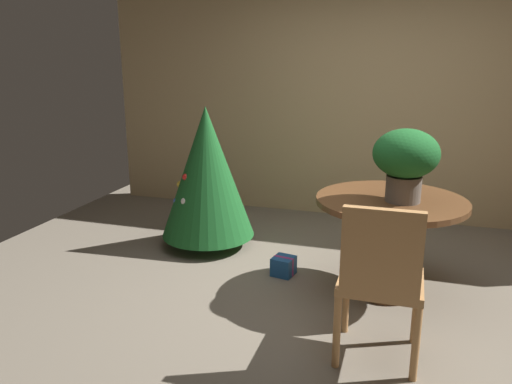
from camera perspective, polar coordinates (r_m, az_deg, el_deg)
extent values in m
plane|color=#756B5B|center=(3.75, 9.58, -12.60)|extent=(6.60, 6.60, 0.00)
cube|color=tan|center=(5.53, 13.44, 10.32)|extent=(6.00, 0.10, 2.60)
cylinder|color=brown|center=(4.01, 14.40, -10.64)|extent=(0.46, 0.46, 0.04)
cylinder|color=brown|center=(3.87, 14.74, -5.99)|extent=(0.20, 0.20, 0.66)
cylinder|color=brown|center=(3.76, 15.10, -1.02)|extent=(1.08, 1.08, 0.04)
cylinder|color=#665B51|center=(3.68, 16.39, 0.37)|extent=(0.24, 0.24, 0.18)
ellipsoid|color=#195623|center=(3.63, 16.68, 4.22)|extent=(0.46, 0.46, 0.34)
sphere|color=#E5A8B2|center=(3.72, 18.13, 5.37)|extent=(0.07, 0.07, 0.07)
sphere|color=#E5A8B2|center=(3.60, 14.73, 4.15)|extent=(0.08, 0.08, 0.08)
sphere|color=#E5A8B2|center=(3.74, 17.28, 4.20)|extent=(0.07, 0.07, 0.07)
sphere|color=#E5A8B2|center=(3.57, 18.74, 3.68)|extent=(0.06, 0.06, 0.06)
cylinder|color=#B27F4C|center=(3.34, 10.19, -11.97)|extent=(0.04, 0.04, 0.45)
cylinder|color=#B27F4C|center=(3.33, 17.72, -12.62)|extent=(0.04, 0.04, 0.45)
cylinder|color=#B27F4C|center=(2.99, 9.16, -15.39)|extent=(0.04, 0.04, 0.45)
cylinder|color=#B27F4C|center=(2.98, 17.69, -16.14)|extent=(0.04, 0.04, 0.45)
cube|color=#B27F4C|center=(3.04, 13.99, -9.86)|extent=(0.47, 0.44, 0.05)
cube|color=#B27F4C|center=(2.75, 14.07, -6.61)|extent=(0.43, 0.05, 0.47)
cylinder|color=brown|center=(4.79, -5.40, -5.39)|extent=(0.10, 0.10, 0.11)
cone|color=#195623|center=(4.60, -5.60, 2.26)|extent=(0.86, 0.86, 1.20)
sphere|color=gold|center=(4.71, -8.60, 0.84)|extent=(0.07, 0.07, 0.07)
sphere|color=#2D51A8|center=(4.64, -8.98, -1.02)|extent=(0.07, 0.07, 0.07)
sphere|color=#2D51A8|center=(4.67, -4.83, 5.33)|extent=(0.06, 0.06, 0.06)
sphere|color=red|center=(4.52, -7.98, 1.68)|extent=(0.06, 0.06, 0.06)
sphere|color=silver|center=(4.49, -8.13, -1.05)|extent=(0.07, 0.07, 0.07)
cube|color=#1E569E|center=(4.15, 3.15, -8.39)|extent=(0.19, 0.20, 0.15)
cube|color=#9E287A|center=(4.15, 3.15, -8.39)|extent=(0.17, 0.06, 0.15)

